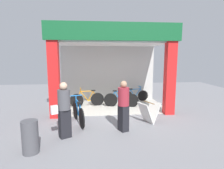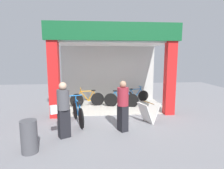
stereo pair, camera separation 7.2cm
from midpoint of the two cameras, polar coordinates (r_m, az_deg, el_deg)
The scene contains 10 objects.
ground_plane at distance 7.63m, azimuth 0.26°, elevation -9.35°, with size 17.84×17.84×0.00m, color gray.
shop_facade at distance 8.69m, azimuth -0.73°, elevation 5.79°, with size 5.12×3.08×3.59m.
bicycle_inside_0 at distance 8.76m, azimuth 2.50°, elevation -4.58°, with size 1.60×0.46×0.89m.
bicycle_inside_1 at distance 8.92m, azimuth -7.76°, elevation -4.43°, with size 1.60×0.44×0.88m.
bicycle_inside_2 at distance 9.83m, azimuth 6.86°, elevation -3.38°, with size 1.43×0.42×0.80m.
bicycle_parked_0 at distance 6.78m, azimuth -10.52°, elevation -8.45°, with size 0.59×1.67×0.95m.
sandwich_board_sign at distance 6.89m, azimuth 10.84°, elevation -8.29°, with size 0.81×0.75×0.75m.
pedestrian_0 at distance 5.61m, azimuth -14.73°, elevation -7.30°, with size 0.60×0.48×1.63m.
pedestrian_1 at distance 5.92m, azimuth 3.14°, elevation -6.35°, with size 0.46×0.46×1.60m.
trash_bin at distance 5.15m, azimuth -23.98°, elevation -14.36°, with size 0.40×0.40×0.82m, color #4C4C51.
Camera 1 is at (-0.80, -7.21, 2.36)m, focal length 30.10 mm.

